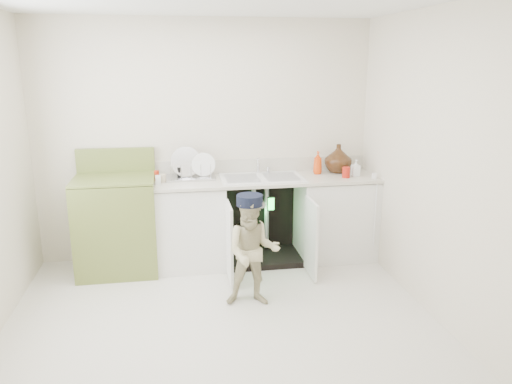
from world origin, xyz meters
The scene contains 5 objects.
ground centered at (0.00, 0.00, 0.00)m, with size 3.50×3.50×0.00m, color silver.
room_shell centered at (0.00, 0.00, 1.25)m, with size 6.00×5.50×1.26m.
counter_run centered at (0.57, 1.21, 0.47)m, with size 2.44×1.02×1.20m.
avocado_stove centered at (-0.93, 1.18, 0.50)m, with size 0.78×0.65×1.21m.
repair_worker centered at (0.30, 0.23, 0.50)m, with size 0.58×0.86×0.99m.
Camera 1 is at (-0.34, -3.72, 2.08)m, focal length 35.00 mm.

